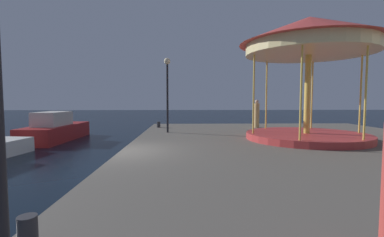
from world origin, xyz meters
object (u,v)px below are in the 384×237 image
at_px(motorboat_red, 56,130).
at_px(bollard_south, 28,231).
at_px(carousel, 309,48).
at_px(lamp_post_mid_promenade, 167,82).
at_px(bollard_north, 159,125).
at_px(person_near_carousel, 257,115).

height_order(motorboat_red, bollard_south, motorboat_red).
bearing_deg(carousel, lamp_post_mid_promenade, 156.53).
bearing_deg(carousel, motorboat_red, 159.56).
relative_size(motorboat_red, bollard_north, 14.81).
bearing_deg(bollard_north, motorboat_red, -176.99).
bearing_deg(bollard_north, bollard_south, -90.94).
bearing_deg(carousel, person_near_carousel, 99.49).
relative_size(motorboat_red, lamp_post_mid_promenade, 1.40).
xyz_separation_m(carousel, person_near_carousel, (-0.91, 5.41, -3.37)).
height_order(bollard_south, bollard_north, same).
xyz_separation_m(carousel, bollard_north, (-7.51, 5.65, -4.06)).
height_order(motorboat_red, carousel, carousel).
relative_size(bollard_south, person_near_carousel, 0.21).
distance_m(bollard_south, person_near_carousel, 16.01).
bearing_deg(lamp_post_mid_promenade, carousel, -23.47).
bearing_deg(person_near_carousel, bollard_south, -115.33).
bearing_deg(person_near_carousel, carousel, -80.51).
height_order(carousel, person_near_carousel, carousel).
relative_size(carousel, person_near_carousel, 3.39).
height_order(motorboat_red, person_near_carousel, person_near_carousel).
bearing_deg(bollard_north, carousel, -36.96).
distance_m(motorboat_red, carousel, 15.78).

